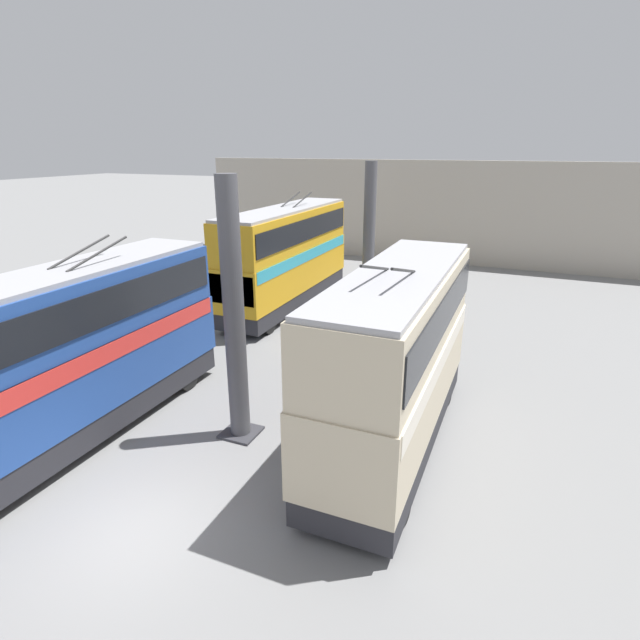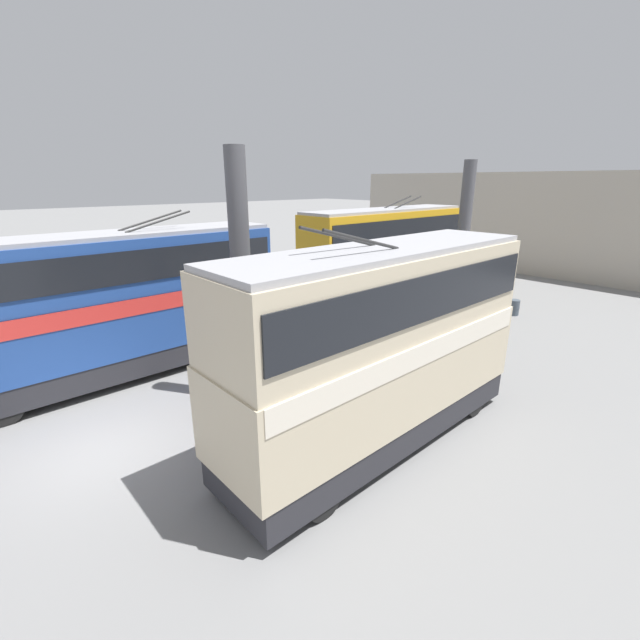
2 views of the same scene
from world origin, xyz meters
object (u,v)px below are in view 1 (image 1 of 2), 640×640
Objects in this scene: bus_right_far at (286,252)px; person_aisle_midway at (323,350)px; bus_left_far at (397,351)px; person_by_left_row at (357,365)px; bus_right_mid at (64,348)px; oil_drum at (412,296)px.

bus_right_far is 8.91m from person_aisle_midway.
person_aisle_midway is (3.79, 3.76, -2.05)m from bus_left_far.
person_by_left_row is at bearing -105.35° from person_aisle_midway.
bus_right_far reaches higher than bus_left_far.
bus_left_far is at bearing -69.44° from bus_right_mid.
bus_left_far reaches higher than person_by_left_row.
bus_right_far reaches higher than oil_drum.
person_aisle_midway is 10.40m from oil_drum.
bus_left_far is 5.47× the size of person_by_left_row.
bus_right_mid reaches higher than oil_drum.
bus_left_far is at bearing -126.92° from person_aisle_midway.
bus_right_far is 6.57× the size of person_by_left_row.
bus_right_far is at bearing 118.27° from oil_drum.
person_aisle_midway is (7.09, -5.05, -1.98)m from bus_right_mid.
bus_left_far reaches higher than bus_right_mid.
bus_right_mid is 9.45m from person_by_left_row.
bus_right_mid reaches higher than person_by_left_row.
person_by_left_row is (6.39, -6.66, -2.02)m from bus_right_mid.
bus_left_far is 0.84× the size of bus_right_mid.
bus_right_mid is 6.54× the size of person_by_left_row.
person_aisle_midway is at bearing -35.46° from bus_right_mid.
bus_left_far is at bearing 124.03° from person_by_left_row.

